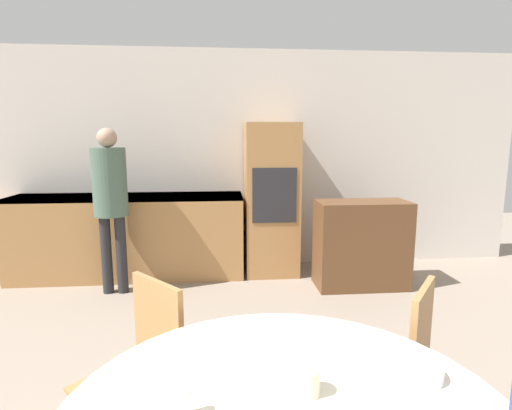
{
  "coord_description": "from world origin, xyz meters",
  "views": [
    {
      "loc": [
        -0.25,
        0.14,
        1.57
      ],
      "look_at": [
        -0.02,
        2.77,
        1.13
      ],
      "focal_mm": 28.0,
      "sensor_mm": 36.0,
      "label": 1
    }
  ],
  "objects_px": {
    "chair_far_right": "(398,362)",
    "bowl_near": "(418,371)",
    "chair_far_left": "(143,365)",
    "cup": "(307,381)",
    "sideboard": "(361,244)",
    "oven_unit": "(271,199)",
    "person_standing": "(110,193)"
  },
  "relations": [
    {
      "from": "cup",
      "to": "chair_far_left",
      "type": "bearing_deg",
      "value": 134.13
    },
    {
      "from": "sideboard",
      "to": "bowl_near",
      "type": "bearing_deg",
      "value": -106.32
    },
    {
      "from": "oven_unit",
      "to": "sideboard",
      "type": "relative_size",
      "value": 1.82
    },
    {
      "from": "chair_far_right",
      "to": "cup",
      "type": "height_order",
      "value": "chair_far_right"
    },
    {
      "from": "chair_far_left",
      "to": "chair_far_right",
      "type": "distance_m",
      "value": 1.23
    },
    {
      "from": "cup",
      "to": "person_standing",
      "type": "bearing_deg",
      "value": 115.05
    },
    {
      "from": "oven_unit",
      "to": "bowl_near",
      "type": "height_order",
      "value": "oven_unit"
    },
    {
      "from": "bowl_near",
      "to": "oven_unit",
      "type": "bearing_deg",
      "value": 91.28
    },
    {
      "from": "sideboard",
      "to": "chair_far_left",
      "type": "height_order",
      "value": "sideboard"
    },
    {
      "from": "sideboard",
      "to": "cup",
      "type": "bearing_deg",
      "value": -112.94
    },
    {
      "from": "chair_far_right",
      "to": "person_standing",
      "type": "distance_m",
      "value": 3.07
    },
    {
      "from": "person_standing",
      "to": "bowl_near",
      "type": "height_order",
      "value": "person_standing"
    },
    {
      "from": "oven_unit",
      "to": "sideboard",
      "type": "height_order",
      "value": "oven_unit"
    },
    {
      "from": "oven_unit",
      "to": "cup",
      "type": "distance_m",
      "value": 3.43
    },
    {
      "from": "chair_far_left",
      "to": "chair_far_right",
      "type": "relative_size",
      "value": 1.0
    },
    {
      "from": "oven_unit",
      "to": "chair_far_right",
      "type": "relative_size",
      "value": 1.93
    },
    {
      "from": "chair_far_right",
      "to": "bowl_near",
      "type": "distance_m",
      "value": 0.64
    },
    {
      "from": "sideboard",
      "to": "chair_far_left",
      "type": "distance_m",
      "value": 2.87
    },
    {
      "from": "oven_unit",
      "to": "person_standing",
      "type": "bearing_deg",
      "value": -162.95
    },
    {
      "from": "chair_far_left",
      "to": "bowl_near",
      "type": "bearing_deg",
      "value": 17.18
    },
    {
      "from": "chair_far_left",
      "to": "cup",
      "type": "xyz_separation_m",
      "value": [
        0.65,
        -0.66,
        0.32
      ]
    },
    {
      "from": "chair_far_left",
      "to": "chair_far_right",
      "type": "height_order",
      "value": "same"
    },
    {
      "from": "cup",
      "to": "oven_unit",
      "type": "bearing_deg",
      "value": 84.75
    },
    {
      "from": "chair_far_left",
      "to": "bowl_near",
      "type": "height_order",
      "value": "chair_far_left"
    },
    {
      "from": "sideboard",
      "to": "cup",
      "type": "distance_m",
      "value": 3.13
    },
    {
      "from": "cup",
      "to": "bowl_near",
      "type": "bearing_deg",
      "value": 8.01
    },
    {
      "from": "chair_far_right",
      "to": "bowl_near",
      "type": "xyz_separation_m",
      "value": [
        -0.19,
        -0.53,
        0.29
      ]
    },
    {
      "from": "cup",
      "to": "sideboard",
      "type": "bearing_deg",
      "value": 67.06
    },
    {
      "from": "chair_far_right",
      "to": "bowl_near",
      "type": "relative_size",
      "value": 5.55
    },
    {
      "from": "bowl_near",
      "to": "chair_far_left",
      "type": "bearing_deg",
      "value": 149.46
    },
    {
      "from": "cup",
      "to": "chair_far_right",
      "type": "bearing_deg",
      "value": 45.41
    },
    {
      "from": "oven_unit",
      "to": "bowl_near",
      "type": "xyz_separation_m",
      "value": [
        0.08,
        -3.36,
        -0.07
      ]
    }
  ]
}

